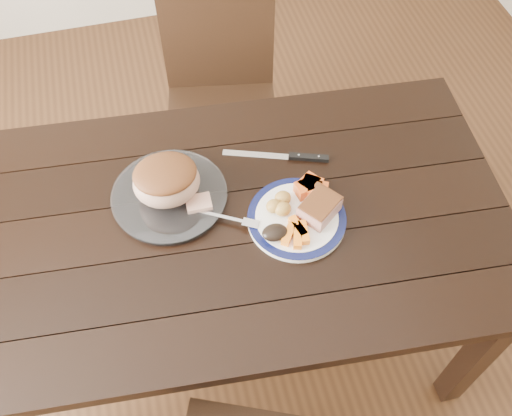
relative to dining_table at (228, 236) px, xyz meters
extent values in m
plane|color=#472B16|center=(0.00, 0.00, -0.66)|extent=(4.00, 4.00, 0.00)
cube|color=black|center=(0.00, 0.00, 0.07)|extent=(1.67, 1.03, 0.04)
cube|color=black|center=(-0.69, 0.43, -0.30)|extent=(0.07, 0.07, 0.71)
cube|color=black|center=(0.69, -0.43, -0.30)|extent=(0.07, 0.07, 0.71)
cube|color=black|center=(0.75, 0.31, -0.30)|extent=(0.07, 0.07, 0.71)
cube|color=black|center=(0.12, 0.65, -0.21)|extent=(0.49, 0.49, 0.04)
cube|color=black|center=(0.16, 0.85, 0.04)|extent=(0.42, 0.12, 0.46)
cube|color=black|center=(0.33, 0.79, -0.44)|extent=(0.04, 0.04, 0.43)
cube|color=black|center=(0.26, 0.44, -0.44)|extent=(0.04, 0.04, 0.43)
cube|color=black|center=(-0.03, 0.86, -0.44)|extent=(0.04, 0.04, 0.43)
cube|color=black|center=(-0.09, 0.51, -0.44)|extent=(0.04, 0.04, 0.43)
cylinder|color=white|center=(0.19, -0.05, 0.10)|extent=(0.27, 0.27, 0.02)
torus|color=#0B1039|center=(0.19, -0.05, 0.11)|extent=(0.27, 0.27, 0.02)
cylinder|color=white|center=(-0.14, 0.11, 0.10)|extent=(0.32, 0.32, 0.02)
cube|color=tan|center=(0.25, -0.06, 0.14)|extent=(0.13, 0.13, 0.05)
ellipsoid|color=gold|center=(0.13, -0.02, 0.13)|extent=(0.05, 0.04, 0.04)
ellipsoid|color=gold|center=(0.16, 0.00, 0.13)|extent=(0.05, 0.04, 0.04)
ellipsoid|color=gold|center=(0.15, -0.03, 0.13)|extent=(0.05, 0.04, 0.04)
cube|color=orange|center=(0.15, -0.11, 0.12)|extent=(0.06, 0.07, 0.02)
cube|color=orange|center=(0.18, -0.10, 0.12)|extent=(0.04, 0.07, 0.02)
cube|color=orange|center=(0.17, -0.13, 0.12)|extent=(0.04, 0.07, 0.02)
cube|color=orange|center=(0.19, -0.12, 0.12)|extent=(0.03, 0.07, 0.02)
cube|color=#F2581A|center=(0.25, 0.03, 0.13)|extent=(0.07, 0.07, 0.04)
cube|color=#F2581A|center=(0.25, 0.02, 0.13)|extent=(0.07, 0.07, 0.04)
cube|color=#F2581A|center=(0.26, 0.00, 0.13)|extent=(0.07, 0.06, 0.04)
cube|color=#F2581A|center=(0.23, 0.02, 0.13)|extent=(0.06, 0.05, 0.04)
ellipsoid|color=black|center=(0.11, -0.10, 0.13)|extent=(0.07, 0.05, 0.03)
cube|color=silver|center=(-0.02, 0.00, 0.11)|extent=(0.13, 0.08, 0.00)
cube|color=silver|center=(0.06, -0.05, 0.11)|extent=(0.05, 0.05, 0.00)
ellipsoid|color=tan|center=(-0.14, 0.11, 0.17)|extent=(0.19, 0.16, 0.12)
cube|color=tan|center=(-0.07, 0.05, 0.12)|extent=(0.07, 0.06, 0.02)
cube|color=silver|center=(0.14, 0.20, 0.09)|extent=(0.20, 0.09, 0.00)
cube|color=black|center=(0.29, 0.15, 0.10)|extent=(0.12, 0.06, 0.01)
camera|label=1|loc=(-0.14, -0.88, 1.41)|focal=40.00mm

